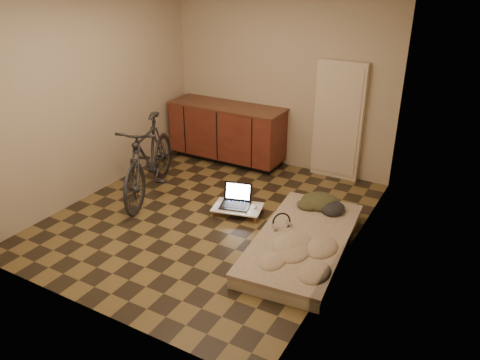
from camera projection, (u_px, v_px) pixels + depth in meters
The scene contains 10 objects.
room_shell at pixel (206, 116), 5.33m from camera, with size 3.50×4.00×2.60m.
cabinets at pixel (227, 132), 7.36m from camera, with size 1.84×0.62×0.91m.
appliance_panel at pixel (338, 121), 6.63m from camera, with size 0.70×0.10×1.70m, color beige.
bicycle at pixel (149, 155), 6.17m from camera, with size 0.54×1.83×1.18m, color black.
futon at pixel (302, 242), 5.17m from camera, with size 1.12×2.04×0.17m.
clothing_pile at pixel (324, 199), 5.70m from camera, with size 0.52×0.43×0.21m, color #35361F, non-canonical shape.
headphones at pixel (282, 221), 5.26m from camera, with size 0.24×0.22×0.16m, color black, non-canonical shape.
lap_desk at pixel (238, 207), 5.90m from camera, with size 0.68×0.52×0.10m.
laptop at pixel (236, 201), 5.92m from camera, with size 0.44×0.41×0.25m.
mouse at pixel (255, 207), 5.85m from camera, with size 0.05×0.09×0.03m, color silver.
Camera 1 is at (2.85, -4.29, 2.89)m, focal length 35.00 mm.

